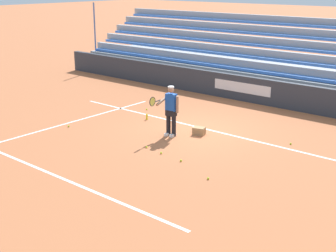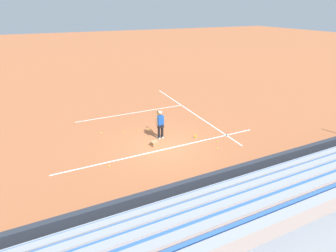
% 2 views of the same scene
% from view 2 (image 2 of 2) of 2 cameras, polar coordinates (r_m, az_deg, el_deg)
% --- Properties ---
extents(ground_plane, '(160.00, 160.00, 0.00)m').
position_cam_2_polar(ground_plane, '(15.02, -1.29, -4.19)').
color(ground_plane, '#B7663D').
extents(court_baseline_white, '(12.00, 0.10, 0.01)m').
position_cam_2_polar(court_baseline_white, '(14.62, -0.50, -5.03)').
color(court_baseline_white, white).
rests_on(court_baseline_white, ground).
extents(court_sideline_white, '(0.10, 12.00, 0.01)m').
position_cam_2_polar(court_sideline_white, '(19.96, 4.91, 3.22)').
color(court_sideline_white, white).
rests_on(court_sideline_white, ground).
extents(court_service_line_white, '(8.22, 0.10, 0.01)m').
position_cam_2_polar(court_service_line_white, '(19.72, -7.74, 2.82)').
color(court_service_line_white, white).
rests_on(court_service_line_white, ground).
extents(back_wall_sponsor_board, '(24.51, 0.25, 1.10)m').
position_cam_2_polar(back_wall_sponsor_board, '(11.12, 9.07, -12.60)').
color(back_wall_sponsor_board, '#2D333D').
rests_on(back_wall_sponsor_board, ground).
extents(bleacher_stand, '(23.29, 4.00, 3.85)m').
position_cam_2_polar(bleacher_stand, '(9.46, 18.49, -19.70)').
color(bleacher_stand, '#9EA3A8').
rests_on(bleacher_stand, ground).
extents(tennis_player, '(0.59, 1.02, 1.71)m').
position_cam_2_polar(tennis_player, '(15.44, -1.68, 0.34)').
color(tennis_player, black).
rests_on(tennis_player, ground).
extents(ball_box_cardboard, '(0.47, 0.40, 0.26)m').
position_cam_2_polar(ball_box_cardboard, '(14.95, -2.93, -3.80)').
color(ball_box_cardboard, '#A87F51').
rests_on(ball_box_cardboard, ground).
extents(tennis_ball_far_left, '(0.07, 0.07, 0.07)m').
position_cam_2_polar(tennis_ball_far_left, '(15.62, 10.74, -3.31)').
color(tennis_ball_far_left, '#CCE533').
rests_on(tennis_ball_far_left, ground).
extents(tennis_ball_near_player, '(0.07, 0.07, 0.07)m').
position_cam_2_polar(tennis_ball_near_player, '(16.81, -6.53, -0.94)').
color(tennis_ball_near_player, '#CCE533').
rests_on(tennis_ball_near_player, ground).
extents(tennis_ball_midcourt, '(0.07, 0.07, 0.07)m').
position_cam_2_polar(tennis_ball_midcourt, '(16.91, -14.34, -1.43)').
color(tennis_ball_midcourt, '#CCE533').
rests_on(tennis_ball_midcourt, ground).
extents(tennis_ball_toward_net, '(0.07, 0.07, 0.07)m').
position_cam_2_polar(tennis_ball_toward_net, '(18.56, 6.15, 1.59)').
color(tennis_ball_toward_net, '#CCE533').
rests_on(tennis_ball_toward_net, ground).
extents(tennis_ball_far_right, '(0.07, 0.07, 0.07)m').
position_cam_2_polar(tennis_ball_far_right, '(13.41, -12.70, -8.50)').
color(tennis_ball_far_right, '#CCE533').
rests_on(tennis_ball_far_right, ground).
extents(tennis_ball_on_baseline, '(0.07, 0.07, 0.07)m').
position_cam_2_polar(tennis_ball_on_baseline, '(14.85, 10.59, -4.85)').
color(tennis_ball_on_baseline, '#CCE533').
rests_on(tennis_ball_on_baseline, ground).
extents(tennis_ball_stray_back, '(0.07, 0.07, 0.07)m').
position_cam_2_polar(tennis_ball_stray_back, '(16.93, -4.18, -0.66)').
color(tennis_ball_stray_back, '#CCE533').
rests_on(tennis_ball_stray_back, ground).
extents(tennis_ball_by_box, '(0.07, 0.07, 0.07)m').
position_cam_2_polar(tennis_ball_by_box, '(16.69, -9.43, -1.33)').
color(tennis_ball_by_box, '#CCE533').
rests_on(tennis_ball_by_box, ground).
extents(water_bottle, '(0.07, 0.07, 0.22)m').
position_cam_2_polar(water_bottle, '(15.85, 5.98, -2.25)').
color(water_bottle, yellow).
rests_on(water_bottle, ground).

